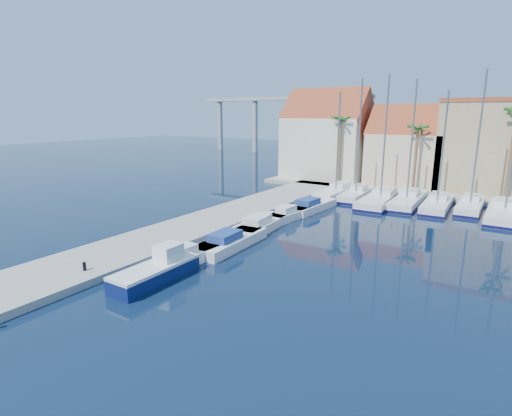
% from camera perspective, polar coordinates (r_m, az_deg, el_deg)
% --- Properties ---
extents(ground, '(260.00, 260.00, 0.00)m').
position_cam_1_polar(ground, '(20.63, -18.53, -16.90)').
color(ground, black).
rests_on(ground, ground).
extents(quay_west, '(6.00, 77.00, 0.50)m').
position_cam_1_polar(quay_west, '(35.11, -10.65, -3.30)').
color(quay_west, gray).
rests_on(quay_west, ground).
extents(shore_north, '(54.00, 16.00, 0.50)m').
position_cam_1_polar(shore_north, '(59.70, 28.25, 2.17)').
color(shore_north, gray).
rests_on(shore_north, ground).
extents(bollard, '(0.22, 0.22, 0.55)m').
position_cam_1_polar(bollard, '(27.62, -23.31, -7.66)').
color(bollard, black).
rests_on(bollard, quay_west).
extents(fishing_boat, '(2.00, 5.94, 2.08)m').
position_cam_1_polar(fishing_boat, '(25.78, -13.91, -8.62)').
color(fishing_boat, '#0D194F').
rests_on(fishing_boat, ground).
extents(motorboat_west_0, '(2.04, 5.41, 1.40)m').
position_cam_1_polar(motorboat_west_0, '(28.26, -9.73, -6.82)').
color(motorboat_west_0, white).
rests_on(motorboat_west_0, ground).
extents(motorboat_west_1, '(2.59, 7.40, 1.40)m').
position_cam_1_polar(motorboat_west_1, '(31.15, -3.77, -4.74)').
color(motorboat_west_1, white).
rests_on(motorboat_west_1, ground).
extents(motorboat_west_2, '(2.93, 7.63, 1.40)m').
position_cam_1_polar(motorboat_west_2, '(35.78, 0.65, -2.32)').
color(motorboat_west_2, white).
rests_on(motorboat_west_2, ground).
extents(motorboat_west_3, '(2.25, 5.79, 1.40)m').
position_cam_1_polar(motorboat_west_3, '(39.48, 4.68, -0.86)').
color(motorboat_west_3, white).
rests_on(motorboat_west_3, ground).
extents(motorboat_west_4, '(2.93, 7.65, 1.40)m').
position_cam_1_polar(motorboat_west_4, '(43.26, 7.82, 0.31)').
color(motorboat_west_4, white).
rests_on(motorboat_west_4, ground).
extents(sailboat_0, '(2.82, 9.68, 12.67)m').
position_cam_1_polar(sailboat_0, '(51.43, 11.56, 2.33)').
color(sailboat_0, white).
rests_on(sailboat_0, ground).
extents(sailboat_1, '(2.63, 8.75, 14.13)m').
position_cam_1_polar(sailboat_1, '(50.41, 14.24, 2.02)').
color(sailboat_1, white).
rests_on(sailboat_1, ground).
extents(sailboat_2, '(3.30, 11.76, 14.31)m').
position_cam_1_polar(sailboat_2, '(48.65, 17.56, 1.34)').
color(sailboat_2, white).
rests_on(sailboat_2, ground).
extents(sailboat_3, '(3.20, 10.85, 13.77)m').
position_cam_1_polar(sailboat_3, '(48.91, 20.85, 1.16)').
color(sailboat_3, white).
rests_on(sailboat_3, ground).
extents(sailboat_4, '(2.85, 9.63, 12.48)m').
position_cam_1_polar(sailboat_4, '(47.89, 24.51, 0.58)').
color(sailboat_4, white).
rests_on(sailboat_4, ground).
extents(sailboat_5, '(2.31, 8.70, 14.52)m').
position_cam_1_polar(sailboat_5, '(48.70, 28.31, 0.45)').
color(sailboat_5, white).
rests_on(sailboat_5, ground).
extents(sailboat_6, '(3.25, 11.57, 13.72)m').
position_cam_1_polar(sailboat_6, '(47.49, 32.02, -0.37)').
color(sailboat_6, white).
rests_on(sailboat_6, ground).
extents(building_0, '(12.30, 9.00, 13.50)m').
position_cam_1_polar(building_0, '(62.77, 10.16, 9.79)').
color(building_0, '#EBE2C4').
rests_on(building_0, shore_north).
extents(building_1, '(10.30, 8.00, 11.00)m').
position_cam_1_polar(building_1, '(59.23, 20.95, 7.74)').
color(building_1, '#C7B08C').
rests_on(building_1, shore_north).
extents(building_2, '(14.20, 10.20, 11.50)m').
position_cam_1_polar(building_2, '(58.85, 31.81, 7.55)').
color(building_2, tan).
rests_on(building_2, shore_north).
extents(palm_0, '(2.60, 2.60, 10.15)m').
position_cam_1_polar(palm_0, '(56.54, 12.05, 11.94)').
color(palm_0, brown).
rests_on(palm_0, shore_north).
extents(palm_1, '(2.60, 2.60, 9.15)m').
position_cam_1_polar(palm_1, '(53.77, 22.13, 10.21)').
color(palm_1, brown).
rests_on(palm_1, shore_north).
extents(viaduct, '(48.00, 2.20, 14.45)m').
position_cam_1_polar(viaduct, '(107.04, 3.06, 13.34)').
color(viaduct, '#9E9E99').
rests_on(viaduct, ground).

